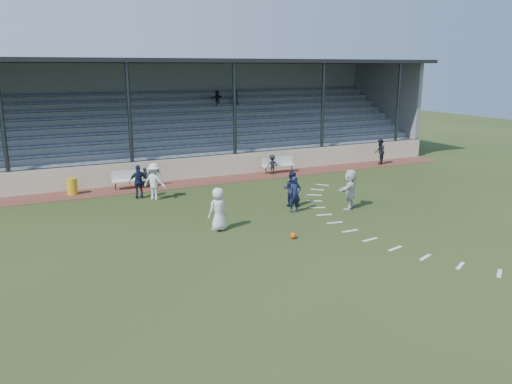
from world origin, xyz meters
TOP-DOWN VIEW (x-y plane):
  - ground at (0.00, 0.00)m, footprint 90.00×90.00m
  - cinder_track at (0.00, 10.50)m, footprint 34.00×2.00m
  - retaining_wall at (0.00, 11.55)m, footprint 34.00×0.18m
  - bench_left at (-3.31, 10.61)m, footprint 2.02×0.55m
  - bench_right at (5.44, 10.83)m, footprint 2.02×0.58m
  - trash_bin at (-6.23, 10.59)m, footprint 0.50×0.50m
  - football at (0.42, 0.19)m, footprint 0.23×0.23m
  - player_white_lead at (-1.71, 2.28)m, footprint 0.93×0.71m
  - player_navy_lead at (2.20, 3.17)m, footprint 0.59×0.40m
  - player_navy_mid at (2.54, 4.09)m, footprint 0.98×0.97m
  - player_white_wing at (-2.76, 7.90)m, footprint 1.27×1.27m
  - player_navy_wing at (-3.38, 8.48)m, footprint 0.97×0.44m
  - player_white_back at (4.69, 2.61)m, footprint 1.67×1.37m
  - official at (12.58, 10.31)m, footprint 1.00×1.00m
  - sub_left_near at (-2.66, 10.42)m, footprint 0.43×0.31m
  - sub_left_far at (-2.10, 10.61)m, footprint 0.72×0.33m
  - sub_right at (4.91, 10.59)m, footprint 0.76×0.46m
  - grandstand at (0.00, 16.26)m, footprint 34.60×9.00m
  - penalty_arc at (4.12, 0.00)m, footprint 3.89×14.63m

SIDE VIEW (x-z plane):
  - ground at x=0.00m, z-range 0.00..0.00m
  - penalty_arc at x=4.12m, z-range 0.00..0.01m
  - cinder_track at x=0.00m, z-range 0.00..0.02m
  - football at x=0.42m, z-range 0.00..0.23m
  - trash_bin at x=-6.23m, z-range 0.02..0.82m
  - sub_left_near at x=-2.66m, z-range 0.02..1.09m
  - bench_left at x=-3.31m, z-range 0.11..1.06m
  - bench_right at x=5.44m, z-range 0.11..1.06m
  - sub_right at x=4.91m, z-range 0.02..1.17m
  - retaining_wall at x=0.00m, z-range 0.00..1.20m
  - sub_left_far at x=-2.10m, z-range 0.02..1.22m
  - player_navy_lead at x=2.20m, z-range 0.00..1.59m
  - player_navy_mid at x=2.54m, z-range 0.00..1.60m
  - player_navy_wing at x=-3.38m, z-range 0.00..1.62m
  - official at x=12.58m, z-range 0.02..1.66m
  - player_white_lead at x=-1.71m, z-range 0.00..1.70m
  - player_white_wing at x=-2.76m, z-range 0.00..1.76m
  - player_white_back at x=4.69m, z-range 0.00..1.79m
  - grandstand at x=0.00m, z-range -1.10..5.51m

